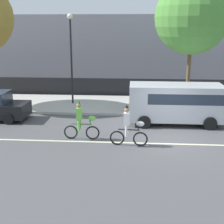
{
  "coord_description": "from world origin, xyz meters",
  "views": [
    {
      "loc": [
        -1.69,
        -14.04,
        5.18
      ],
      "look_at": [
        -2.8,
        1.2,
        1.0
      ],
      "focal_mm": 50.0,
      "sensor_mm": 36.0,
      "label": 1
    }
  ],
  "objects_px": {
    "street_lamp_post": "(71,46)",
    "parked_van_silver": "(177,101)",
    "parade_cyclist_lime": "(82,122)",
    "parade_cyclist_zebra": "(129,128)"
  },
  "relations": [
    {
      "from": "parked_van_silver",
      "to": "street_lamp_post",
      "type": "distance_m",
      "value": 7.96
    },
    {
      "from": "parade_cyclist_zebra",
      "to": "parked_van_silver",
      "type": "relative_size",
      "value": 0.38
    },
    {
      "from": "street_lamp_post",
      "to": "parked_van_silver",
      "type": "bearing_deg",
      "value": -29.72
    },
    {
      "from": "parade_cyclist_zebra",
      "to": "parked_van_silver",
      "type": "distance_m",
      "value": 4.36
    },
    {
      "from": "parade_cyclist_zebra",
      "to": "parked_van_silver",
      "type": "bearing_deg",
      "value": 54.39
    },
    {
      "from": "street_lamp_post",
      "to": "parade_cyclist_lime",
      "type": "bearing_deg",
      "value": -75.23
    },
    {
      "from": "parade_cyclist_lime",
      "to": "parked_van_silver",
      "type": "xyz_separation_m",
      "value": [
        4.77,
        2.85,
        0.44
      ]
    },
    {
      "from": "parade_cyclist_zebra",
      "to": "street_lamp_post",
      "type": "bearing_deg",
      "value": 118.81
    },
    {
      "from": "parade_cyclist_lime",
      "to": "street_lamp_post",
      "type": "height_order",
      "value": "street_lamp_post"
    },
    {
      "from": "parade_cyclist_lime",
      "to": "parked_van_silver",
      "type": "distance_m",
      "value": 5.58
    }
  ]
}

